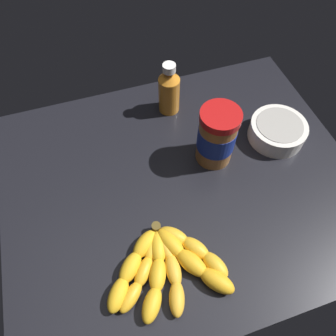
# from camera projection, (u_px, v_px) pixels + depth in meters

# --- Properties ---
(ground_plane) EXTENTS (0.87, 0.72, 0.04)m
(ground_plane) POSITION_uv_depth(u_px,v_px,m) (182.00, 184.00, 0.80)
(ground_plane) COLOR black
(banana_bunch) EXTENTS (0.27, 0.20, 0.04)m
(banana_bunch) POSITION_uv_depth(u_px,v_px,m) (166.00, 265.00, 0.65)
(banana_bunch) COLOR gold
(banana_bunch) RESTS_ON ground_plane
(peanut_butter_jar) EXTENTS (0.10, 0.10, 0.16)m
(peanut_butter_jar) POSITION_uv_depth(u_px,v_px,m) (217.00, 137.00, 0.76)
(peanut_butter_jar) COLOR #9E602D
(peanut_butter_jar) RESTS_ON ground_plane
(honey_bottle) EXTENTS (0.06, 0.06, 0.15)m
(honey_bottle) POSITION_uv_depth(u_px,v_px,m) (169.00, 90.00, 0.86)
(honey_bottle) COLOR orange
(honey_bottle) RESTS_ON ground_plane
(small_bowl) EXTENTS (0.15, 0.15, 0.05)m
(small_bowl) POSITION_uv_depth(u_px,v_px,m) (277.00, 131.00, 0.84)
(small_bowl) COLOR silver
(small_bowl) RESTS_ON ground_plane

